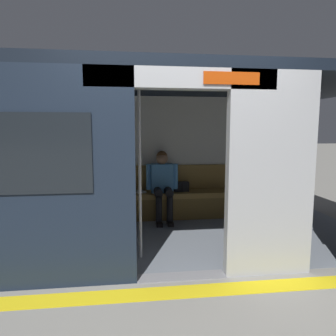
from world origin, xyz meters
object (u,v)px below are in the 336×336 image
person_seated (162,181)px  handbag (181,187)px  book (140,192)px  grab_pole_door (140,172)px  bench_seat (161,199)px  train_car (163,134)px

person_seated → handbag: (-0.35, -0.12, -0.13)m
book → grab_pole_door: bearing=59.5°
person_seated → grab_pole_door: size_ratio=0.56×
bench_seat → grab_pole_door: grab_pole_door is taller
bench_seat → person_seated: person_seated is taller
train_car → person_seated: train_car is taller
bench_seat → grab_pole_door: (0.41, 1.63, 0.71)m
person_seated → grab_pole_door: bearing=74.6°
handbag → book: size_ratio=1.18×
grab_pole_door → bench_seat: bearing=-104.1°
bench_seat → person_seated: bearing=114.3°
handbag → book: 0.75m
train_car → person_seated: size_ratio=5.36×
train_car → bench_seat: (-0.06, -1.00, -1.14)m
bench_seat → book: book is taller
grab_pole_door → person_seated: bearing=-105.4°
train_car → handbag: (-0.44, -1.06, -0.94)m
train_car → handbag: train_car is taller
person_seated → bench_seat: bearing=-65.7°
train_car → bench_seat: bearing=-93.4°
bench_seat → book: (0.37, -0.06, 0.12)m
handbag → person_seated: bearing=18.5°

